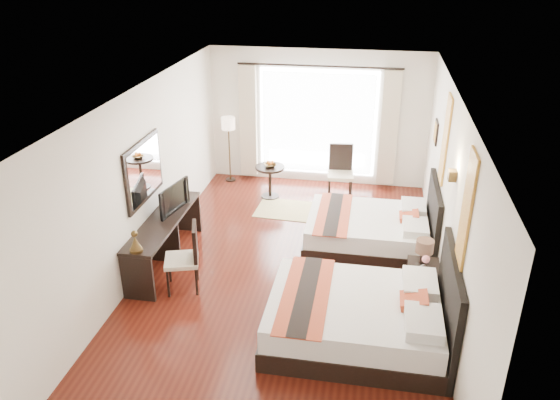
% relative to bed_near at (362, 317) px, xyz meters
% --- Properties ---
extents(floor, '(4.50, 7.50, 0.01)m').
position_rel_bed_near_xyz_m(floor, '(-1.17, 1.37, -0.34)').
color(floor, '#3C110B').
rests_on(floor, ground).
extents(ceiling, '(4.50, 7.50, 0.02)m').
position_rel_bed_near_xyz_m(ceiling, '(-1.17, 1.37, 2.46)').
color(ceiling, white).
rests_on(ceiling, wall_headboard).
extents(wall_headboard, '(0.01, 7.50, 2.80)m').
position_rel_bed_near_xyz_m(wall_headboard, '(1.07, 1.37, 1.07)').
color(wall_headboard, silver).
rests_on(wall_headboard, floor).
extents(wall_desk, '(0.01, 7.50, 2.80)m').
position_rel_bed_near_xyz_m(wall_desk, '(-3.42, 1.37, 1.07)').
color(wall_desk, silver).
rests_on(wall_desk, floor).
extents(wall_window, '(4.50, 0.01, 2.80)m').
position_rel_bed_near_xyz_m(wall_window, '(-1.17, 5.12, 1.07)').
color(wall_window, silver).
rests_on(wall_window, floor).
extents(wall_entry, '(4.50, 0.01, 2.80)m').
position_rel_bed_near_xyz_m(wall_entry, '(-1.17, -2.37, 1.07)').
color(wall_entry, silver).
rests_on(wall_entry, floor).
extents(window_glass, '(2.40, 0.02, 2.20)m').
position_rel_bed_near_xyz_m(window_glass, '(-1.17, 5.10, 0.97)').
color(window_glass, white).
rests_on(window_glass, wall_window).
extents(sheer_curtain, '(2.30, 0.02, 2.10)m').
position_rel_bed_near_xyz_m(sheer_curtain, '(-1.17, 5.04, 0.97)').
color(sheer_curtain, white).
rests_on(sheer_curtain, wall_window).
extents(drape_left, '(0.35, 0.14, 2.35)m').
position_rel_bed_near_xyz_m(drape_left, '(-2.62, 5.00, 0.95)').
color(drape_left, '#BFB194').
rests_on(drape_left, floor).
extents(drape_right, '(0.35, 0.14, 2.35)m').
position_rel_bed_near_xyz_m(drape_right, '(0.28, 5.00, 0.95)').
color(drape_right, '#BFB194').
rests_on(drape_right, floor).
extents(art_panel_near, '(0.03, 0.50, 1.35)m').
position_rel_bed_near_xyz_m(art_panel_near, '(1.06, 0.00, 1.62)').
color(art_panel_near, maroon).
rests_on(art_panel_near, wall_headboard).
extents(art_panel_far, '(0.03, 0.50, 1.35)m').
position_rel_bed_near_xyz_m(art_panel_far, '(1.06, 2.46, 1.62)').
color(art_panel_far, maroon).
rests_on(art_panel_far, wall_headboard).
extents(wall_sconce, '(0.10, 0.14, 0.14)m').
position_rel_bed_near_xyz_m(wall_sconce, '(1.02, 1.08, 1.59)').
color(wall_sconce, '#443218').
rests_on(wall_sconce, wall_headboard).
extents(mirror_frame, '(0.04, 1.25, 0.95)m').
position_rel_bed_near_xyz_m(mirror_frame, '(-3.39, 1.38, 1.22)').
color(mirror_frame, black).
rests_on(mirror_frame, wall_desk).
extents(mirror_glass, '(0.01, 1.12, 0.82)m').
position_rel_bed_near_xyz_m(mirror_glass, '(-3.37, 1.38, 1.22)').
color(mirror_glass, white).
rests_on(mirror_glass, mirror_frame).
extents(bed_near, '(2.28, 1.77, 1.28)m').
position_rel_bed_near_xyz_m(bed_near, '(0.00, 0.00, 0.00)').
color(bed_near, black).
rests_on(bed_near, floor).
extents(bed_far, '(2.09, 1.63, 1.18)m').
position_rel_bed_near_xyz_m(bed_far, '(0.09, 2.46, -0.03)').
color(bed_far, black).
rests_on(bed_far, floor).
extents(nightstand, '(0.44, 0.55, 0.52)m').
position_rel_bed_near_xyz_m(nightstand, '(0.82, 1.08, -0.07)').
color(nightstand, black).
rests_on(nightstand, floor).
extents(table_lamp, '(0.25, 0.25, 0.40)m').
position_rel_bed_near_xyz_m(table_lamp, '(0.80, 1.15, 0.44)').
color(table_lamp, black).
rests_on(table_lamp, nightstand).
extents(vase, '(0.12, 0.12, 0.13)m').
position_rel_bed_near_xyz_m(vase, '(0.81, 0.96, 0.23)').
color(vase, black).
rests_on(vase, nightstand).
extents(console_desk, '(0.50, 2.20, 0.76)m').
position_rel_bed_near_xyz_m(console_desk, '(-3.16, 1.38, 0.05)').
color(console_desk, black).
rests_on(console_desk, floor).
extents(television, '(0.27, 0.81, 0.46)m').
position_rel_bed_near_xyz_m(television, '(-3.14, 1.71, 0.65)').
color(television, black).
rests_on(television, console_desk).
extents(bronze_figurine, '(0.21, 0.21, 0.28)m').
position_rel_bed_near_xyz_m(bronze_figurine, '(-3.16, 0.38, 0.56)').
color(bronze_figurine, '#443218').
rests_on(bronze_figurine, console_desk).
extents(desk_chair, '(0.60, 0.60, 1.03)m').
position_rel_bed_near_xyz_m(desk_chair, '(-2.61, 0.71, -0.02)').
color(desk_chair, '#BCB390').
rests_on(desk_chair, floor).
extents(floor_lamp, '(0.28, 0.28, 1.41)m').
position_rel_bed_near_xyz_m(floor_lamp, '(-3.00, 4.81, 0.85)').
color(floor_lamp, black).
rests_on(floor_lamp, floor).
extents(side_table, '(0.58, 0.58, 0.66)m').
position_rel_bed_near_xyz_m(side_table, '(-1.99, 4.10, 0.00)').
color(side_table, black).
rests_on(side_table, floor).
extents(fruit_bowl, '(0.30, 0.30, 0.06)m').
position_rel_bed_near_xyz_m(fruit_bowl, '(-1.98, 4.08, 0.36)').
color(fruit_bowl, '#452718').
rests_on(fruit_bowl, side_table).
extents(window_chair, '(0.55, 0.55, 1.08)m').
position_rel_bed_near_xyz_m(window_chair, '(-0.61, 4.32, -0.00)').
color(window_chair, '#BCB390').
rests_on(window_chair, floor).
extents(jute_rug, '(1.36, 0.96, 0.01)m').
position_rel_bed_near_xyz_m(jute_rug, '(-1.48, 3.57, -0.33)').
color(jute_rug, tan).
rests_on(jute_rug, floor).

